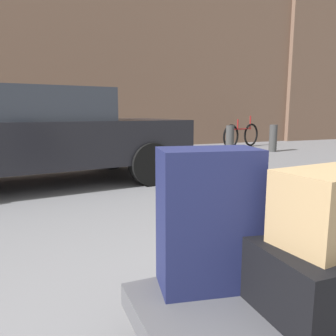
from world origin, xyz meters
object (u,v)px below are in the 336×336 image
(bicycle_leaning, at_px, (241,135))
(bollard_kerb_mid, at_px, (230,140))
(suitcase_navy_rear_right, at_px, (208,219))
(duffel_bag_tan_topmost_pile, at_px, (334,207))
(luggage_cart, at_px, (281,317))
(suitcase_black_rear_left, at_px, (328,274))
(bollard_kerb_far, at_px, (273,138))
(parked_car, at_px, (34,134))
(bollard_kerb_near, at_px, (176,142))

(bicycle_leaning, height_order, bollard_kerb_mid, bicycle_leaning)
(suitcase_navy_rear_right, relative_size, bollard_kerb_mid, 0.81)
(duffel_bag_tan_topmost_pile, bearing_deg, luggage_cart, 140.59)
(luggage_cart, bearing_deg, duffel_bag_tan_topmost_pile, -33.33)
(bicycle_leaning, relative_size, bollard_kerb_mid, 2.27)
(duffel_bag_tan_topmost_pile, bearing_deg, suitcase_black_rear_left, -96.08)
(bicycle_leaning, distance_m, bollard_kerb_far, 1.32)
(suitcase_black_rear_left, bearing_deg, luggage_cart, 148.44)
(luggage_cart, distance_m, bollard_kerb_far, 8.30)
(parked_car, relative_size, bollard_kerb_far, 6.07)
(luggage_cart, height_order, bollard_kerb_near, bollard_kerb_near)
(parked_car, height_order, bollard_kerb_near, parked_car)
(suitcase_navy_rear_right, xyz_separation_m, bollard_kerb_near, (2.56, 6.18, -0.27))
(duffel_bag_tan_topmost_pile, xyz_separation_m, bollard_kerb_far, (5.13, 6.50, -0.37))
(luggage_cart, relative_size, parked_car, 0.25)
(luggage_cart, distance_m, bicycle_leaning, 9.28)
(suitcase_navy_rear_right, relative_size, parked_car, 0.13)
(duffel_bag_tan_topmost_pile, height_order, bollard_kerb_far, duffel_bag_tan_topmost_pile)
(parked_car, bearing_deg, bicycle_leaning, 29.59)
(bollard_kerb_far, bearing_deg, duffel_bag_tan_topmost_pile, -128.32)
(bollard_kerb_far, bearing_deg, suitcase_navy_rear_right, -131.62)
(bollard_kerb_far, bearing_deg, bollard_kerb_near, 180.00)
(suitcase_black_rear_left, xyz_separation_m, bicycle_leaning, (5.01, 7.81, -0.10))
(duffel_bag_tan_topmost_pile, xyz_separation_m, parked_car, (-0.98, 4.41, 0.02))
(suitcase_black_rear_left, bearing_deg, bollard_kerb_near, 73.01)
(bollard_kerb_near, bearing_deg, bollard_kerb_far, 0.00)
(suitcase_navy_rear_right, relative_size, bollard_kerb_far, 0.81)
(suitcase_navy_rear_right, bearing_deg, bollard_kerb_near, 78.68)
(suitcase_black_rear_left, bearing_deg, bollard_kerb_mid, 61.82)
(bollard_kerb_near, bearing_deg, bicycle_leaning, 25.11)
(suitcase_navy_rear_right, xyz_separation_m, duffel_bag_tan_topmost_pile, (0.36, -0.31, 0.10))
(suitcase_black_rear_left, distance_m, bollard_kerb_near, 6.86)
(bollard_kerb_near, bearing_deg, bollard_kerb_mid, 0.00)
(luggage_cart, bearing_deg, parked_car, 101.05)
(suitcase_black_rear_left, distance_m, parked_car, 4.53)
(parked_car, height_order, bollard_kerb_mid, parked_car)
(suitcase_black_rear_left, height_order, duffel_bag_tan_topmost_pile, duffel_bag_tan_topmost_pile)
(suitcase_black_rear_left, bearing_deg, parked_car, 104.30)
(luggage_cart, height_order, bollard_kerb_mid, bollard_kerb_mid)
(bicycle_leaning, bearing_deg, duffel_bag_tan_topmost_pile, -122.66)
(suitcase_black_rear_left, distance_m, bollard_kerb_mid, 7.50)
(parked_car, relative_size, bicycle_leaning, 2.68)
(suitcase_black_rear_left, height_order, suitcase_navy_rear_right, suitcase_navy_rear_right)
(suitcase_navy_rear_right, xyz_separation_m, bicycle_leaning, (5.36, 7.49, -0.27))
(bicycle_leaning, bearing_deg, suitcase_black_rear_left, -122.66)
(suitcase_navy_rear_right, height_order, bicycle_leaning, bicycle_leaning)
(parked_car, distance_m, bollard_kerb_mid, 5.18)
(bollard_kerb_near, xyz_separation_m, bollard_kerb_far, (2.93, 0.00, 0.00))
(bicycle_leaning, bearing_deg, bollard_kerb_mid, -133.91)
(suitcase_black_rear_left, relative_size, parked_car, 0.12)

